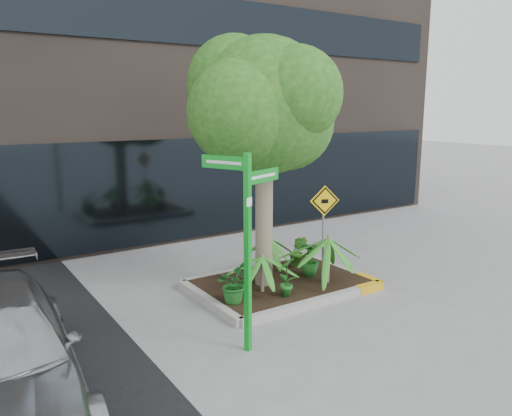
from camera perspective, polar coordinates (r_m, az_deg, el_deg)
ground at (r=9.56m, az=2.92°, el=-9.86°), size 80.00×80.00×0.00m
planter at (r=9.86m, az=3.07°, el=-8.56°), size 3.35×2.36×0.15m
tree at (r=9.13m, az=0.89°, el=11.54°), size 3.18×2.83×4.78m
palm_front at (r=9.62m, az=8.32°, el=-3.47°), size 1.04×1.04×1.16m
palm_left at (r=9.09m, az=0.73°, el=-5.56°), size 0.80×0.80×0.89m
palm_back at (r=10.40m, az=1.68°, el=-3.48°), size 0.78×0.78×0.87m
shrub_a at (r=8.71m, az=-2.69°, el=-8.62°), size 0.83×0.83×0.67m
shrub_b at (r=10.10m, az=6.12°, el=-5.82°), size 0.54×0.54×0.68m
shrub_c at (r=8.97m, az=3.52°, el=-7.76°), size 0.51×0.51×0.75m
shrub_d at (r=10.57m, az=4.84°, el=-4.96°), size 0.54×0.54×0.69m
street_sign_post at (r=7.00m, az=-1.08°, el=-2.58°), size 1.05×0.80×2.87m
cattle_sign at (r=9.51m, az=7.77°, el=-1.07°), size 0.55×0.22×1.89m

